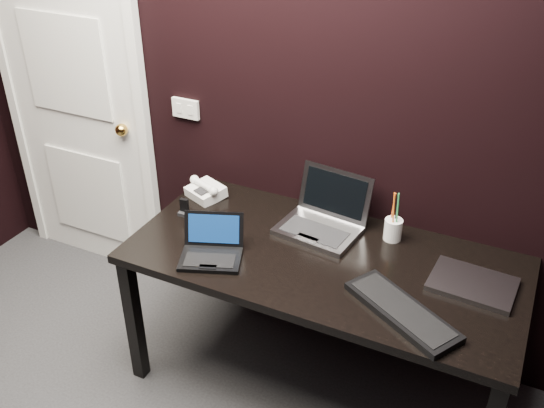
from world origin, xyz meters
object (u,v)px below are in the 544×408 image
at_px(ext_keyboard, 402,311).
at_px(closed_laptop, 472,284).
at_px(mobile_phone, 184,209).
at_px(desk_phone, 205,191).
at_px(netbook, 212,250).
at_px(desk, 323,271).
at_px(silver_laptop, 322,220).
at_px(pen_cup, 393,229).
at_px(door, 74,100).

distance_m(ext_keyboard, closed_laptop, 0.36).
bearing_deg(closed_laptop, mobile_phone, -178.21).
height_order(closed_laptop, desk_phone, desk_phone).
height_order(netbook, closed_laptop, netbook).
distance_m(desk, mobile_phone, 0.74).
bearing_deg(mobile_phone, ext_keyboard, -12.29).
relative_size(closed_laptop, desk_phone, 1.61).
xyz_separation_m(silver_laptop, pen_cup, (0.32, 0.06, 0.01)).
height_order(door, closed_laptop, door).
bearing_deg(ext_keyboard, silver_laptop, 139.48).
relative_size(silver_laptop, closed_laptop, 1.14).
xyz_separation_m(desk, mobile_phone, (-0.73, 0.03, 0.11)).
xyz_separation_m(door, mobile_phone, (0.92, -0.34, -0.27)).
relative_size(desk, pen_cup, 7.14).
xyz_separation_m(closed_laptop, pen_cup, (-0.39, 0.19, 0.04)).
bearing_deg(mobile_phone, desk, -2.47).
height_order(ext_keyboard, pen_cup, pen_cup).
height_order(ext_keyboard, closed_laptop, ext_keyboard).
height_order(door, netbook, door).
xyz_separation_m(door, silver_laptop, (1.56, -0.17, -0.26)).
height_order(netbook, silver_laptop, silver_laptop).
distance_m(desk, desk_phone, 0.77).
bearing_deg(pen_cup, mobile_phone, -166.41).
height_order(desk_phone, mobile_phone, desk_phone).
bearing_deg(desk_phone, silver_laptop, -1.33).
bearing_deg(door, pen_cup, -3.43).
bearing_deg(silver_laptop, netbook, -130.13).
xyz_separation_m(netbook, closed_laptop, (1.05, 0.28, -0.02)).
height_order(desk_phone, pen_cup, pen_cup).
relative_size(desk_phone, mobile_phone, 2.57).
bearing_deg(pen_cup, silver_laptop, -169.50).
relative_size(door, silver_laptop, 5.45).
relative_size(desk, desk_phone, 7.94).
relative_size(silver_laptop, pen_cup, 1.65).
bearing_deg(silver_laptop, mobile_phone, -164.92).
bearing_deg(pen_cup, desk, -130.86).
bearing_deg(ext_keyboard, closed_laptop, 53.71).
bearing_deg(ext_keyboard, pen_cup, 110.16).
bearing_deg(silver_laptop, ext_keyboard, -40.52).
relative_size(netbook, desk_phone, 1.52).
height_order(netbook, mobile_phone, netbook).
xyz_separation_m(netbook, pen_cup, (0.66, 0.47, 0.02)).
bearing_deg(desk, netbook, -154.47).
distance_m(netbook, ext_keyboard, 0.84).
bearing_deg(mobile_phone, silver_laptop, 15.08).
xyz_separation_m(desk, netbook, (-0.44, -0.21, 0.11)).
bearing_deg(desk_phone, pen_cup, 2.63).
height_order(desk, mobile_phone, mobile_phone).
relative_size(desk, closed_laptop, 4.93).
relative_size(door, closed_laptop, 6.21).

